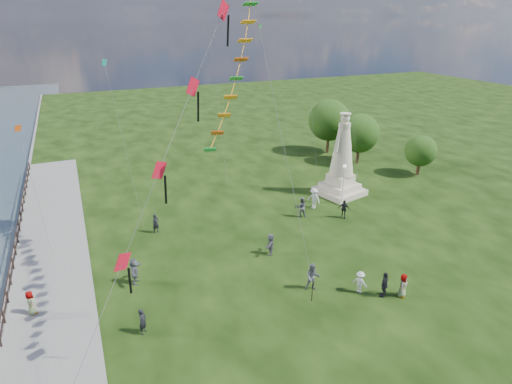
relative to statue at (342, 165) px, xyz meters
name	(u,v)px	position (x,y,z in m)	size (l,w,h in m)	color
waterfront	(28,310)	(-26.79, -7.59, -3.04)	(200.00, 200.00, 1.51)	#374852
statue	(342,165)	(0.00, 0.00, 0.00)	(4.66, 4.66, 7.87)	#C6B796
lamppost	(344,176)	(-1.21, -2.20, -0.20)	(0.36, 0.36, 3.85)	silver
tree_row	(351,129)	(7.22, 8.79, 0.75)	(8.79, 15.05, 6.64)	#382314
person_0	(143,321)	(-20.85, -12.37, -2.21)	(0.56, 0.37, 1.53)	black
person_1	(313,277)	(-10.43, -12.58, -2.05)	(0.90, 0.55, 1.84)	#595960
person_2	(360,282)	(-7.86, -13.96, -2.25)	(0.94, 0.48, 1.45)	silver
person_3	(385,285)	(-6.77, -14.92, -2.13)	(0.99, 0.51, 1.69)	black
person_4	(403,286)	(-5.74, -15.38, -2.19)	(0.76, 0.47, 1.56)	#595960
person_5	(135,271)	(-20.50, -7.38, -2.08)	(1.66, 0.72, 1.79)	#595960
person_6	(156,223)	(-17.88, -0.97, -2.17)	(0.58, 0.38, 1.60)	black
person_7	(301,207)	(-5.89, -2.97, -2.07)	(0.88, 0.54, 1.80)	#595960
person_8	(314,198)	(-4.01, -1.89, -2.03)	(1.22, 0.63, 1.89)	silver
person_9	(344,209)	(-2.71, -4.63, -2.16)	(0.96, 0.49, 1.63)	black
person_10	(31,304)	(-26.44, -8.32, -2.22)	(0.73, 0.45, 1.50)	#595960
person_11	(270,244)	(-10.98, -7.59, -2.16)	(1.50, 0.65, 1.62)	#595960
red_kite_train	(190,98)	(-17.41, -12.00, 9.43)	(12.71, 9.35, 20.08)	black
small_kites	(228,27)	(-8.59, 6.82, 12.07)	(29.21, 16.17, 30.24)	#178E7E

